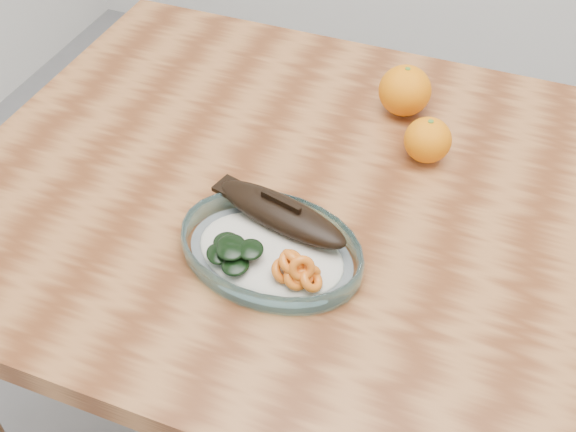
{
  "coord_description": "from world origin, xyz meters",
  "views": [
    {
      "loc": [
        0.15,
        -0.71,
        1.43
      ],
      "look_at": [
        -0.1,
        -0.08,
        0.77
      ],
      "focal_mm": 45.0,
      "sensor_mm": 36.0,
      "label": 1
    }
  ],
  "objects_px": {
    "orange_right": "(405,91)",
    "orange_left": "(428,140)",
    "dining_table": "(373,256)",
    "plated_meal": "(271,247)"
  },
  "relations": [
    {
      "from": "dining_table",
      "to": "plated_meal",
      "type": "height_order",
      "value": "plated_meal"
    },
    {
      "from": "plated_meal",
      "to": "orange_right",
      "type": "relative_size",
      "value": 5.89
    },
    {
      "from": "plated_meal",
      "to": "orange_left",
      "type": "xyz_separation_m",
      "value": [
        0.14,
        0.26,
        0.02
      ]
    },
    {
      "from": "dining_table",
      "to": "orange_left",
      "type": "distance_m",
      "value": 0.19
    },
    {
      "from": "orange_right",
      "to": "orange_left",
      "type": "bearing_deg",
      "value": -58.59
    },
    {
      "from": "orange_right",
      "to": "dining_table",
      "type": "bearing_deg",
      "value": -83.15
    },
    {
      "from": "plated_meal",
      "to": "dining_table",
      "type": "bearing_deg",
      "value": 59.53
    },
    {
      "from": "dining_table",
      "to": "orange_right",
      "type": "distance_m",
      "value": 0.27
    },
    {
      "from": "dining_table",
      "to": "plated_meal",
      "type": "distance_m",
      "value": 0.21
    },
    {
      "from": "dining_table",
      "to": "orange_left",
      "type": "xyz_separation_m",
      "value": [
        0.03,
        0.12,
        0.13
      ]
    }
  ]
}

